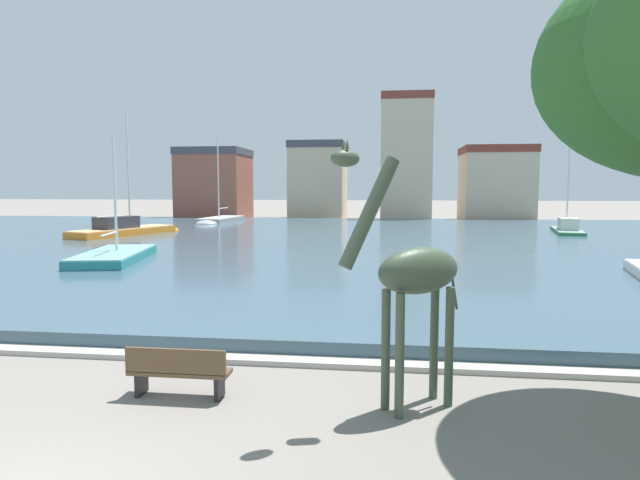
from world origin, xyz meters
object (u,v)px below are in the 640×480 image
at_px(sailboat_orange, 130,232).
at_px(park_bench, 178,371).
at_px(sailboat_green, 566,231).
at_px(sailboat_grey, 218,222).
at_px(giraffe_statue, 413,276).
at_px(sailboat_teal, 118,259).

height_order(sailboat_orange, park_bench, sailboat_orange).
distance_m(sailboat_green, sailboat_grey, 29.97).
bearing_deg(giraffe_statue, sailboat_orange, 124.39).
distance_m(sailboat_grey, park_bench, 42.22).
bearing_deg(sailboat_orange, park_bench, -61.93).
relative_size(giraffe_statue, sailboat_grey, 0.51).
bearing_deg(sailboat_green, sailboat_teal, -143.85).
bearing_deg(park_bench, sailboat_grey, 106.97).
relative_size(sailboat_teal, park_bench, 4.06).
relative_size(giraffe_statue, sailboat_teal, 0.60).
bearing_deg(park_bench, sailboat_orange, 118.07).
height_order(giraffe_statue, sailboat_teal, sailboat_teal).
height_order(sailboat_teal, park_bench, sailboat_teal).
bearing_deg(sailboat_orange, sailboat_grey, 81.99).
relative_size(sailboat_orange, park_bench, 5.15).
bearing_deg(park_bench, sailboat_teal, 121.08).
bearing_deg(giraffe_statue, park_bench, -179.63).
xyz_separation_m(sailboat_orange, sailboat_grey, (1.92, 13.66, -0.15)).
relative_size(sailboat_green, sailboat_grey, 0.91).
xyz_separation_m(sailboat_grey, park_bench, (12.33, -40.38, 0.04)).
bearing_deg(sailboat_teal, park_bench, -58.92).
bearing_deg(sailboat_grey, sailboat_orange, -98.01).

